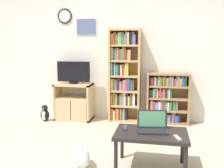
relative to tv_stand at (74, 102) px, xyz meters
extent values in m
plane|color=#BCAD93|center=(0.82, -1.92, -0.36)|extent=(18.00, 18.00, 0.00)
cube|color=silver|center=(0.82, 0.28, 0.94)|extent=(5.88, 0.06, 2.60)
torus|color=black|center=(-0.23, 0.24, 1.67)|extent=(0.30, 0.03, 0.30)
cylinder|color=white|center=(-0.23, 0.24, 1.67)|extent=(0.24, 0.02, 0.24)
cube|color=silver|center=(0.21, 0.25, 1.46)|extent=(0.42, 0.01, 0.33)
cube|color=slate|center=(0.21, 0.24, 1.46)|extent=(0.38, 0.02, 0.30)
cube|color=tan|center=(-0.34, 0.02, 0.00)|extent=(0.04, 0.43, 0.72)
cube|color=tan|center=(0.34, 0.02, 0.00)|extent=(0.04, 0.43, 0.72)
cube|color=tan|center=(0.00, 0.02, 0.34)|extent=(0.71, 0.43, 0.04)
cube|color=tan|center=(0.00, 0.02, -0.34)|extent=(0.71, 0.43, 0.04)
cube|color=tan|center=(0.00, 0.02, 0.07)|extent=(0.64, 0.39, 0.04)
cube|color=tan|center=(-0.16, -0.19, -0.13)|extent=(0.31, 0.02, 0.39)
cube|color=tan|center=(0.16, -0.19, -0.13)|extent=(0.31, 0.02, 0.39)
cylinder|color=black|center=(0.01, 0.01, 0.38)|extent=(0.18, 0.18, 0.04)
cube|color=black|center=(0.01, 0.01, 0.60)|extent=(0.65, 0.05, 0.39)
cube|color=black|center=(0.01, -0.02, 0.60)|extent=(0.61, 0.01, 0.36)
cube|color=tan|center=(0.72, 0.09, 0.52)|extent=(0.04, 0.29, 1.76)
cube|color=tan|center=(1.28, 0.09, 0.52)|extent=(0.04, 0.29, 1.76)
cube|color=tan|center=(1.00, 0.22, 0.52)|extent=(0.59, 0.02, 1.76)
cube|color=tan|center=(1.00, 0.09, -0.34)|extent=(0.52, 0.25, 0.04)
cube|color=tan|center=(1.00, 0.09, -0.05)|extent=(0.52, 0.25, 0.04)
cube|color=tan|center=(1.00, 0.09, 0.23)|extent=(0.52, 0.25, 0.04)
cube|color=tan|center=(1.00, 0.09, 0.52)|extent=(0.52, 0.25, 0.04)
cube|color=tan|center=(1.00, 0.09, 0.81)|extent=(0.52, 0.25, 0.04)
cube|color=tan|center=(1.00, 0.09, 1.10)|extent=(0.52, 0.25, 0.04)
cube|color=tan|center=(1.00, 0.09, 1.39)|extent=(0.52, 0.25, 0.04)
cube|color=orange|center=(0.77, 0.11, -0.22)|extent=(0.04, 0.19, 0.21)
cube|color=white|center=(0.80, 0.10, -0.23)|extent=(0.03, 0.21, 0.18)
cube|color=red|center=(0.84, 0.10, -0.20)|extent=(0.03, 0.19, 0.24)
cube|color=orange|center=(0.88, 0.09, -0.21)|extent=(0.04, 0.23, 0.22)
cube|color=#9E4293|center=(0.91, 0.10, -0.21)|extent=(0.02, 0.19, 0.22)
cube|color=#5B9389|center=(0.94, 0.10, -0.21)|extent=(0.02, 0.21, 0.23)
cube|color=orange|center=(0.97, 0.11, -0.22)|extent=(0.03, 0.18, 0.20)
cube|color=#759EB7|center=(1.00, 0.10, -0.21)|extent=(0.03, 0.20, 0.22)
cube|color=#232328|center=(1.03, 0.10, -0.21)|extent=(0.04, 0.20, 0.24)
cube|color=orange|center=(0.76, 0.10, 0.07)|extent=(0.03, 0.22, 0.22)
cube|color=#93704C|center=(0.79, 0.10, 0.08)|extent=(0.03, 0.19, 0.23)
cube|color=#388947|center=(0.83, 0.11, 0.08)|extent=(0.03, 0.19, 0.23)
cube|color=orange|center=(0.86, 0.10, 0.07)|extent=(0.02, 0.21, 0.21)
cube|color=#232328|center=(0.89, 0.10, 0.06)|extent=(0.03, 0.20, 0.18)
cube|color=#5B9389|center=(0.93, 0.10, 0.07)|extent=(0.04, 0.19, 0.21)
cube|color=#93704C|center=(0.97, 0.10, 0.08)|extent=(0.03, 0.21, 0.24)
cube|color=white|center=(1.01, 0.10, 0.08)|extent=(0.04, 0.20, 0.24)
cube|color=#B75B70|center=(1.03, 0.10, 0.05)|extent=(0.02, 0.22, 0.18)
cube|color=#2856A8|center=(1.06, 0.11, 0.08)|extent=(0.02, 0.19, 0.24)
cube|color=gold|center=(1.10, 0.09, 0.06)|extent=(0.03, 0.23, 0.18)
cube|color=#93704C|center=(1.13, 0.10, 0.08)|extent=(0.02, 0.19, 0.22)
cube|color=#5B9389|center=(1.15, 0.11, 0.07)|extent=(0.02, 0.19, 0.21)
cube|color=white|center=(1.19, 0.10, 0.09)|extent=(0.04, 0.22, 0.24)
cube|color=gold|center=(0.77, 0.10, 0.36)|extent=(0.04, 0.23, 0.22)
cube|color=#388947|center=(0.81, 0.10, 0.36)|extent=(0.04, 0.19, 0.21)
cube|color=#9E4293|center=(0.84, 0.10, 0.36)|extent=(0.04, 0.20, 0.21)
cube|color=#232328|center=(0.88, 0.10, 0.37)|extent=(0.02, 0.21, 0.23)
cube|color=red|center=(0.90, 0.10, 0.37)|extent=(0.02, 0.19, 0.23)
cube|color=#5B9389|center=(0.93, 0.10, 0.34)|extent=(0.04, 0.19, 0.18)
cube|color=#9E4293|center=(0.97, 0.10, 0.34)|extent=(0.02, 0.19, 0.18)
cube|color=orange|center=(1.00, 0.10, 0.35)|extent=(0.03, 0.22, 0.20)
cube|color=#9E4293|center=(1.04, 0.09, 0.36)|extent=(0.04, 0.23, 0.22)
cube|color=#2856A8|center=(1.09, 0.09, 0.37)|extent=(0.04, 0.23, 0.23)
cube|color=#B75B70|center=(1.12, 0.10, 0.36)|extent=(0.02, 0.20, 0.21)
cube|color=#388947|center=(1.14, 0.10, 0.36)|extent=(0.02, 0.22, 0.21)
cube|color=#93704C|center=(1.17, 0.11, 0.36)|extent=(0.03, 0.18, 0.21)
cube|color=#759EB7|center=(0.76, 0.09, 0.65)|extent=(0.03, 0.23, 0.23)
cube|color=#232328|center=(0.79, 0.10, 0.64)|extent=(0.02, 0.19, 0.21)
cube|color=#759EB7|center=(0.82, 0.10, 0.65)|extent=(0.03, 0.20, 0.23)
cube|color=#388947|center=(0.86, 0.10, 0.64)|extent=(0.04, 0.21, 0.21)
cube|color=#232328|center=(0.90, 0.10, 0.65)|extent=(0.03, 0.22, 0.21)
cube|color=white|center=(0.94, 0.10, 0.64)|extent=(0.03, 0.20, 0.20)
cube|color=red|center=(0.97, 0.11, 0.65)|extent=(0.03, 0.19, 0.22)
cube|color=#759EB7|center=(1.00, 0.11, 0.64)|extent=(0.02, 0.18, 0.19)
cube|color=gold|center=(1.03, 0.10, 0.66)|extent=(0.02, 0.22, 0.23)
cube|color=gold|center=(1.06, 0.10, 0.66)|extent=(0.04, 0.22, 0.24)
cube|color=gold|center=(0.77, 0.11, 0.94)|extent=(0.04, 0.18, 0.23)
cube|color=#2856A8|center=(0.81, 0.10, 0.93)|extent=(0.04, 0.19, 0.20)
cube|color=#93704C|center=(0.84, 0.10, 0.94)|extent=(0.02, 0.21, 0.22)
cube|color=#759EB7|center=(0.87, 0.10, 0.94)|extent=(0.02, 0.20, 0.22)
cube|color=red|center=(0.90, 0.10, 0.94)|extent=(0.04, 0.22, 0.21)
cube|color=#388947|center=(0.95, 0.10, 0.93)|extent=(0.03, 0.22, 0.21)
cube|color=#388947|center=(0.98, 0.10, 0.95)|extent=(0.03, 0.23, 0.24)
cube|color=red|center=(1.02, 0.10, 0.94)|extent=(0.03, 0.22, 0.23)
cube|color=#B75B70|center=(1.05, 0.11, 0.92)|extent=(0.03, 0.19, 0.19)
cube|color=gold|center=(1.09, 0.10, 0.92)|extent=(0.04, 0.22, 0.19)
cube|color=#9E4293|center=(1.12, 0.10, 0.93)|extent=(0.02, 0.22, 0.20)
cube|color=orange|center=(0.77, 0.10, 1.21)|extent=(0.04, 0.19, 0.20)
cube|color=red|center=(0.80, 0.10, 1.23)|extent=(0.02, 0.22, 0.22)
cube|color=#93704C|center=(0.83, 0.10, 1.23)|extent=(0.02, 0.19, 0.23)
cube|color=#388947|center=(0.86, 0.10, 1.21)|extent=(0.03, 0.20, 0.19)
cube|color=gold|center=(0.89, 0.10, 1.23)|extent=(0.03, 0.19, 0.22)
cube|color=#759EB7|center=(0.92, 0.10, 1.23)|extent=(0.03, 0.19, 0.22)
cube|color=#388947|center=(0.96, 0.11, 1.23)|extent=(0.04, 0.19, 0.22)
cube|color=#5B9389|center=(1.00, 0.11, 1.21)|extent=(0.02, 0.18, 0.19)
cube|color=#9E4293|center=(1.03, 0.09, 1.23)|extent=(0.03, 0.23, 0.24)
cube|color=gold|center=(1.07, 0.09, 1.23)|extent=(0.04, 0.23, 0.22)
cube|color=#232328|center=(1.11, 0.11, 1.22)|extent=(0.04, 0.19, 0.21)
cube|color=#2856A8|center=(1.15, 0.10, 1.23)|extent=(0.02, 0.19, 0.22)
cube|color=#5B9389|center=(1.17, 0.10, 1.23)|extent=(0.02, 0.21, 0.22)
cube|color=#9E4293|center=(1.19, 0.09, 1.21)|extent=(0.03, 0.23, 0.18)
cube|color=#9E754C|center=(1.45, 0.10, 0.12)|extent=(0.04, 0.27, 0.95)
cube|color=#9E754C|center=(2.19, 0.10, 0.12)|extent=(0.04, 0.27, 0.95)
cube|color=#9E754C|center=(1.82, 0.22, 0.12)|extent=(0.78, 0.02, 0.95)
cube|color=#9E754C|center=(1.82, 0.10, -0.34)|extent=(0.71, 0.23, 0.04)
cube|color=#9E754C|center=(1.82, 0.10, -0.11)|extent=(0.71, 0.23, 0.04)
cube|color=#9E754C|center=(1.82, 0.10, 0.12)|extent=(0.71, 0.23, 0.04)
cube|color=#9E754C|center=(1.82, 0.10, 0.35)|extent=(0.71, 0.23, 0.04)
cube|color=#9E754C|center=(1.82, 0.10, 0.58)|extent=(0.71, 0.23, 0.04)
cube|color=#B75B70|center=(1.48, 0.11, -0.23)|extent=(0.03, 0.17, 0.18)
cube|color=#5B9389|center=(1.52, 0.11, -0.25)|extent=(0.04, 0.18, 0.14)
cube|color=white|center=(1.55, 0.11, -0.24)|extent=(0.03, 0.17, 0.17)
cube|color=#5B9389|center=(1.58, 0.11, -0.25)|extent=(0.02, 0.18, 0.14)
cube|color=#5B9389|center=(1.61, 0.11, -0.25)|extent=(0.03, 0.19, 0.16)
cube|color=#5B9389|center=(1.64, 0.10, -0.25)|extent=(0.03, 0.21, 0.14)
cube|color=#B75B70|center=(1.67, 0.11, -0.24)|extent=(0.02, 0.20, 0.17)
cube|color=#2856A8|center=(1.70, 0.11, -0.24)|extent=(0.04, 0.18, 0.16)
cube|color=#759EB7|center=(1.74, 0.11, -0.23)|extent=(0.02, 0.19, 0.18)
cube|color=red|center=(1.77, 0.11, -0.25)|extent=(0.04, 0.19, 0.14)
cube|color=red|center=(1.81, 0.11, -0.25)|extent=(0.03, 0.19, 0.14)
cube|color=#759EB7|center=(1.84, 0.11, -0.25)|extent=(0.03, 0.17, 0.14)
cube|color=#B75B70|center=(1.87, 0.11, -0.25)|extent=(0.02, 0.19, 0.14)
cube|color=#2856A8|center=(1.90, 0.11, -0.24)|extent=(0.03, 0.17, 0.16)
cube|color=#5B9389|center=(1.92, 0.11, -0.24)|extent=(0.02, 0.20, 0.17)
cube|color=#9E4293|center=(1.95, 0.11, -0.23)|extent=(0.04, 0.18, 0.18)
cube|color=#2856A8|center=(2.00, 0.11, -0.25)|extent=(0.04, 0.19, 0.14)
cube|color=#232328|center=(2.04, 0.11, -0.23)|extent=(0.03, 0.20, 0.18)
cube|color=#232328|center=(1.48, 0.11, -0.03)|extent=(0.03, 0.20, 0.14)
cube|color=orange|center=(1.52, 0.11, 0.00)|extent=(0.03, 0.21, 0.18)
cube|color=#9E4293|center=(1.55, 0.10, -0.01)|extent=(0.03, 0.21, 0.16)
cube|color=#9E4293|center=(1.58, 0.11, -0.02)|extent=(0.03, 0.21, 0.15)
cube|color=#759EB7|center=(1.61, 0.11, -0.02)|extent=(0.03, 0.20, 0.14)
cube|color=#759EB7|center=(1.64, 0.11, -0.01)|extent=(0.03, 0.19, 0.16)
cube|color=white|center=(1.67, 0.11, -0.02)|extent=(0.03, 0.21, 0.16)
cube|color=#B75B70|center=(1.71, 0.11, -0.01)|extent=(0.03, 0.19, 0.17)
cube|color=#B75B70|center=(1.73, 0.11, -0.01)|extent=(0.02, 0.17, 0.16)
cube|color=#93704C|center=(1.77, 0.12, -0.01)|extent=(0.03, 0.16, 0.17)
cube|color=#5B9389|center=(1.80, 0.11, -0.01)|extent=(0.03, 0.19, 0.16)
cube|color=white|center=(1.83, 0.11, -0.01)|extent=(0.02, 0.21, 0.16)
cube|color=#388947|center=(1.86, 0.11, -0.01)|extent=(0.04, 0.20, 0.16)
cube|color=#93704C|center=(1.89, 0.11, -0.01)|extent=(0.02, 0.18, 0.16)
cube|color=#232328|center=(1.91, 0.11, -0.01)|extent=(0.02, 0.18, 0.17)
cube|color=#388947|center=(1.94, 0.11, -0.01)|extent=(0.04, 0.18, 0.16)
cube|color=#2856A8|center=(1.97, 0.11, 0.00)|extent=(0.02, 0.19, 0.18)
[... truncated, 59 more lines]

